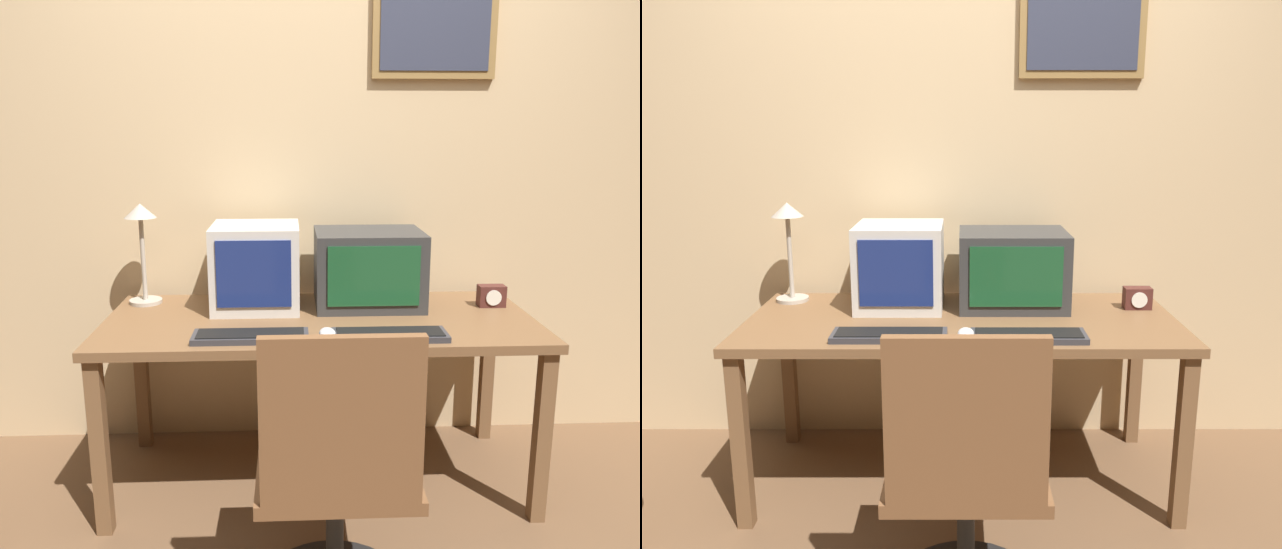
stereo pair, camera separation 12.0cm
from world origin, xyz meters
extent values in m
cube|color=#D1B284|center=(0.00, 1.20, 1.30)|extent=(8.00, 0.05, 2.60)
cube|color=olive|center=(0.52, 1.16, 1.92)|extent=(0.54, 0.02, 0.48)
cube|color=#33384C|center=(0.52, 1.15, 1.92)|extent=(0.48, 0.01, 0.41)
cube|color=brown|center=(0.00, 0.73, 0.70)|extent=(1.72, 0.76, 0.04)
cube|color=brown|center=(-0.81, 0.40, 0.34)|extent=(0.06, 0.06, 0.68)
cube|color=brown|center=(0.81, 0.40, 0.34)|extent=(0.06, 0.06, 0.68)
cube|color=brown|center=(-0.81, 1.07, 0.34)|extent=(0.06, 0.06, 0.68)
cube|color=brown|center=(0.81, 1.07, 0.34)|extent=(0.06, 0.06, 0.68)
cube|color=beige|center=(-0.26, 0.90, 0.90)|extent=(0.36, 0.35, 0.35)
cube|color=navy|center=(-0.26, 0.72, 0.90)|extent=(0.30, 0.01, 0.27)
cube|color=#333333|center=(0.22, 0.91, 0.88)|extent=(0.45, 0.36, 0.32)
cube|color=#194C28|center=(0.22, 0.73, 0.89)|extent=(0.37, 0.01, 0.25)
cube|color=#333338|center=(-0.26, 0.47, 0.73)|extent=(0.42, 0.14, 0.02)
cube|color=black|center=(-0.26, 0.47, 0.74)|extent=(0.39, 0.11, 0.00)
cube|color=#333338|center=(0.24, 0.46, 0.73)|extent=(0.42, 0.14, 0.02)
cube|color=black|center=(0.24, 0.46, 0.74)|extent=(0.38, 0.12, 0.00)
ellipsoid|color=silver|center=(0.01, 0.47, 0.74)|extent=(0.06, 0.12, 0.03)
cube|color=#4C231E|center=(0.74, 0.86, 0.77)|extent=(0.11, 0.06, 0.09)
cylinder|color=white|center=(0.74, 0.83, 0.77)|extent=(0.07, 0.01, 0.07)
cylinder|color=#B2A899|center=(-0.75, 0.98, 0.73)|extent=(0.14, 0.14, 0.02)
cylinder|color=#B2A899|center=(-0.75, 0.98, 0.92)|extent=(0.02, 0.02, 0.37)
cone|color=#B2A899|center=(-0.75, 0.98, 1.13)|extent=(0.14, 0.14, 0.06)
cylinder|color=#282828|center=(0.01, 0.03, 0.23)|extent=(0.06, 0.06, 0.42)
cube|color=brown|center=(0.01, 0.03, 0.46)|extent=(0.47, 0.47, 0.04)
cube|color=brown|center=(0.01, -0.19, 0.72)|extent=(0.43, 0.04, 0.47)
camera|label=1|loc=(-0.12, -1.68, 1.46)|focal=35.00mm
camera|label=2|loc=(0.00, -1.68, 1.46)|focal=35.00mm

